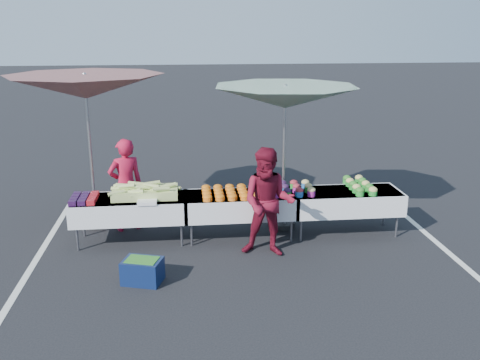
{
  "coord_description": "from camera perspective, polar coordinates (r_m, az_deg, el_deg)",
  "views": [
    {
      "loc": [
        -0.9,
        -8.37,
        3.47
      ],
      "look_at": [
        0.0,
        0.0,
        1.0
      ],
      "focal_mm": 40.0,
      "sensor_mm": 36.0,
      "label": 1
    }
  ],
  "objects": [
    {
      "name": "ground",
      "position": [
        9.1,
        0.0,
        -6.05
      ],
      "size": [
        80.0,
        80.0,
        0.0
      ],
      "primitive_type": "plane",
      "color": "black"
    },
    {
      "name": "table_left",
      "position": [
        8.89,
        -11.62,
        -2.93
      ],
      "size": [
        1.86,
        0.81,
        0.75
      ],
      "color": "white",
      "rests_on": "ground"
    },
    {
      "name": "potato_cups",
      "position": [
        8.92,
        4.79,
        -0.9
      ],
      "size": [
        0.94,
        0.58,
        0.16
      ],
      "color": "blue",
      "rests_on": "table_right"
    },
    {
      "name": "stripe_left",
      "position": [
        9.34,
        -20.05,
        -6.48
      ],
      "size": [
        0.1,
        5.0,
        0.0
      ],
      "primitive_type": "cube",
      "color": "silver",
      "rests_on": "ground"
    },
    {
      "name": "bean_baskets",
      "position": [
        9.33,
        12.63,
        -0.53
      ],
      "size": [
        0.36,
        0.86,
        0.15
      ],
      "color": "#228B2C",
      "rests_on": "table_right"
    },
    {
      "name": "table_right",
      "position": [
        9.25,
        11.16,
        -2.14
      ],
      "size": [
        1.86,
        0.81,
        0.75
      ],
      "color": "white",
      "rests_on": "ground"
    },
    {
      "name": "corn_pile",
      "position": [
        8.83,
        -10.1,
        -1.22
      ],
      "size": [
        1.16,
        0.57,
        0.26
      ],
      "color": "#BAD66E",
      "rests_on": "table_left"
    },
    {
      "name": "table_center",
      "position": [
        8.89,
        0.0,
        -2.58
      ],
      "size": [
        1.86,
        0.81,
        0.75
      ],
      "color": "white",
      "rests_on": "ground"
    },
    {
      "name": "umbrella_right",
      "position": [
        9.01,
        4.85,
        8.69
      ],
      "size": [
        3.04,
        3.04,
        2.51
      ],
      "rotation": [
        0.0,
        0.0,
        0.28
      ],
      "color": "black",
      "rests_on": "ground"
    },
    {
      "name": "stripe_right",
      "position": [
        9.94,
        18.74,
        -4.97
      ],
      "size": [
        0.1,
        5.0,
        0.0
      ],
      "primitive_type": "cube",
      "color": "silver",
      "rests_on": "ground"
    },
    {
      "name": "carrot_bowls",
      "position": [
        8.8,
        -0.96,
        -1.3
      ],
      "size": [
        0.95,
        0.69,
        0.11
      ],
      "color": "orange",
      "rests_on": "table_center"
    },
    {
      "name": "vendor",
      "position": [
        9.36,
        -12.08,
        -0.53
      ],
      "size": [
        0.69,
        0.58,
        1.62
      ],
      "primitive_type": "imported",
      "rotation": [
        0.0,
        0.0,
        3.52
      ],
      "color": "#BB1538",
      "rests_on": "ground"
    },
    {
      "name": "plastic_bags",
      "position": [
        8.52,
        -9.87,
        -2.32
      ],
      "size": [
        0.3,
        0.25,
        0.05
      ],
      "primitive_type": "cube",
      "color": "white",
      "rests_on": "table_left"
    },
    {
      "name": "customer",
      "position": [
        8.15,
        3.04,
        -2.41
      ],
      "size": [
        0.96,
        0.83,
        1.7
      ],
      "primitive_type": "imported",
      "rotation": [
        0.0,
        0.0,
        -0.26
      ],
      "color": "maroon",
      "rests_on": "ground"
    },
    {
      "name": "storage_bin",
      "position": [
        7.64,
        -10.36,
        -9.46
      ],
      "size": [
        0.61,
        0.52,
        0.34
      ],
      "rotation": [
        0.0,
        0.0,
        -0.3
      ],
      "color": "#0D1B43",
      "rests_on": "ground"
    },
    {
      "name": "berry_punnets",
      "position": [
        8.87,
        -16.3,
        -1.9
      ],
      "size": [
        0.4,
        0.54,
        0.08
      ],
      "color": "#230B2D",
      "rests_on": "table_left"
    },
    {
      "name": "umbrella_left",
      "position": [
        9.36,
        -16.17,
        9.43
      ],
      "size": [
        2.75,
        2.75,
        2.69
      ],
      "rotation": [
        0.0,
        0.0,
        0.05
      ],
      "color": "black",
      "rests_on": "ground"
    }
  ]
}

